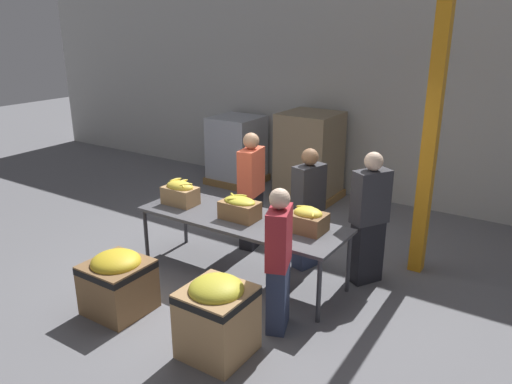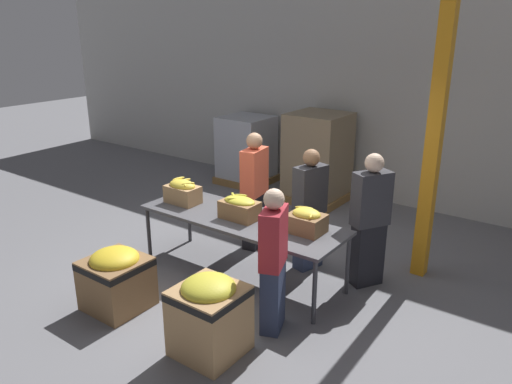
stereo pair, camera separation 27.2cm
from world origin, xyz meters
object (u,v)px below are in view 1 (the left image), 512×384
(donation_bin_1, at_px, (217,314))
(pallet_stack_0, at_px, (237,151))
(volunteer_1, at_px, (279,262))
(sorting_table, at_px, (241,222))
(volunteer_0, at_px, (308,210))
(banana_box_1, at_px, (239,208))
(banana_box_2, at_px, (308,220))
(banana_box_0, at_px, (180,192))
(volunteer_3, at_px, (251,192))
(support_pillar, at_px, (433,114))
(pallet_stack_1, at_px, (309,157))
(volunteer_2, at_px, (369,219))
(donation_bin_0, at_px, (118,280))

(donation_bin_1, bearing_deg, pallet_stack_0, 123.49)
(volunteer_1, bearing_deg, sorting_table, 32.55)
(sorting_table, bearing_deg, volunteer_0, 52.59)
(banana_box_1, relative_size, banana_box_2, 1.14)
(banana_box_0, bearing_deg, sorting_table, 2.25)
(banana_box_2, xyz_separation_m, volunteer_3, (-1.25, 0.72, -0.11))
(sorting_table, bearing_deg, volunteer_1, -36.61)
(sorting_table, xyz_separation_m, volunteer_1, (0.94, -0.70, 0.02))
(banana_box_2, height_order, support_pillar, support_pillar)
(banana_box_0, bearing_deg, pallet_stack_1, 84.83)
(sorting_table, relative_size, donation_bin_1, 3.28)
(banana_box_0, distance_m, support_pillar, 3.23)
(support_pillar, relative_size, pallet_stack_0, 3.07)
(donation_bin_1, xyz_separation_m, pallet_stack_1, (-1.34, 4.39, 0.34))
(sorting_table, bearing_deg, banana_box_2, 5.90)
(banana_box_2, xyz_separation_m, support_pillar, (0.91, 1.30, 1.08))
(volunteer_2, xyz_separation_m, pallet_stack_0, (-3.60, 2.36, -0.17))
(banana_box_2, xyz_separation_m, volunteer_1, (0.09, -0.79, -0.16))
(support_pillar, distance_m, pallet_stack_0, 4.60)
(banana_box_0, bearing_deg, volunteer_0, 26.68)
(volunteer_2, relative_size, volunteer_3, 1.00)
(volunteer_0, bearing_deg, banana_box_2, 42.44)
(sorting_table, xyz_separation_m, banana_box_2, (0.85, 0.09, 0.19))
(volunteer_0, relative_size, volunteer_1, 1.03)
(volunteer_2, bearing_deg, banana_box_0, -40.18)
(sorting_table, relative_size, banana_box_1, 5.72)
(banana_box_1, relative_size, support_pillar, 0.11)
(banana_box_0, distance_m, pallet_stack_0, 3.43)
(volunteer_1, bearing_deg, banana_box_1, 33.96)
(donation_bin_1, bearing_deg, pallet_stack_1, 106.93)
(volunteer_0, bearing_deg, volunteer_3, -81.00)
(volunteer_3, xyz_separation_m, donation_bin_0, (-0.28, -2.18, -0.44))
(volunteer_3, xyz_separation_m, support_pillar, (2.16, 0.58, 1.19))
(banana_box_1, distance_m, banana_box_2, 0.87)
(banana_box_0, distance_m, volunteer_3, 1.00)
(pallet_stack_0, distance_m, pallet_stack_1, 1.63)
(banana_box_0, bearing_deg, banana_box_2, 3.99)
(volunteer_0, bearing_deg, donation_bin_0, -14.99)
(volunteer_3, distance_m, donation_bin_0, 2.24)
(volunteer_0, height_order, donation_bin_1, volunteer_0)
(volunteer_1, bearing_deg, volunteer_0, -4.63)
(sorting_table, relative_size, volunteer_1, 1.71)
(support_pillar, bearing_deg, donation_bin_0, -131.41)
(pallet_stack_1, bearing_deg, banana_box_2, -62.76)
(banana_box_0, xyz_separation_m, banana_box_2, (1.78, 0.12, -0.02))
(donation_bin_1, bearing_deg, volunteer_3, 116.29)
(volunteer_2, bearing_deg, donation_bin_1, 13.88)
(sorting_table, distance_m, volunteer_3, 0.90)
(banana_box_1, relative_size, volunteer_0, 0.29)
(banana_box_0, relative_size, volunteer_1, 0.29)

